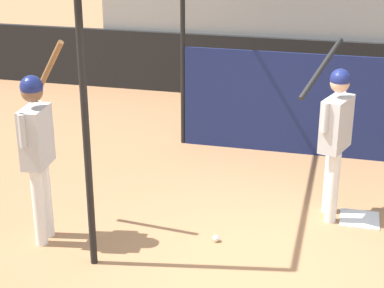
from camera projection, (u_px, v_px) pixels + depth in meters
The scene contains 8 objects.
ground_plane at pixel (248, 271), 6.34m from camera, with size 60.00×60.00×0.00m, color #A8754C.
outfield_wall at pixel (303, 71), 11.42m from camera, with size 24.00×0.12×1.12m.
bleacher_section at pixel (311, 22), 12.33m from camera, with size 7.60×2.40×2.40m.
batting_cage at pixel (324, 78), 8.21m from camera, with size 4.11×3.57×3.15m.
home_plate at pixel (359, 219), 7.35m from camera, with size 0.44×0.44×0.02m.
player_batter at pixel (335, 129), 7.06m from camera, with size 0.62×1.00×1.95m.
player_waiting at pixel (37, 143), 6.54m from camera, with size 0.55×0.74×2.13m.
baseball at pixel (216, 238), 6.87m from camera, with size 0.07×0.07×0.07m.
Camera 1 is at (0.81, -5.42, 3.47)m, focal length 60.00 mm.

